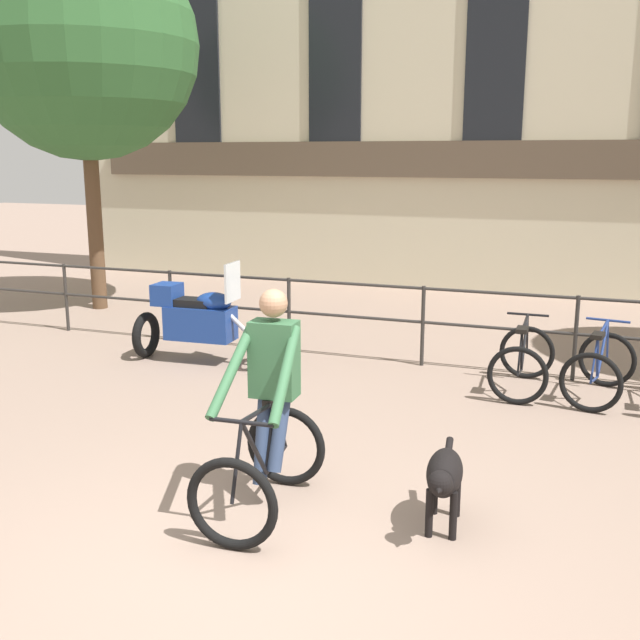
{
  "coord_description": "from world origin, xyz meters",
  "views": [
    {
      "loc": [
        2.06,
        -4.08,
        2.69
      ],
      "look_at": [
        -0.54,
        2.86,
        1.05
      ],
      "focal_mm": 42.0,
      "sensor_mm": 36.0,
      "label": 1
    }
  ],
  "objects_px": {
    "cyclist_with_bike": "(267,414)",
    "parked_motorcycle": "(199,321)",
    "parked_bicycle_near_lamp": "(522,361)",
    "parked_bicycle_mid_left": "(599,368)",
    "dog": "(444,476)"
  },
  "relations": [
    {
      "from": "dog",
      "to": "parked_bicycle_mid_left",
      "type": "relative_size",
      "value": 0.79
    },
    {
      "from": "parked_bicycle_mid_left",
      "to": "cyclist_with_bike",
      "type": "bearing_deg",
      "value": 66.2
    },
    {
      "from": "parked_bicycle_mid_left",
      "to": "parked_bicycle_near_lamp",
      "type": "bearing_deg",
      "value": 8.97
    },
    {
      "from": "dog",
      "to": "parked_bicycle_near_lamp",
      "type": "relative_size",
      "value": 0.86
    },
    {
      "from": "dog",
      "to": "parked_bicycle_mid_left",
      "type": "xyz_separation_m",
      "value": [
        1.03,
        3.59,
        -0.06
      ]
    },
    {
      "from": "dog",
      "to": "parked_bicycle_mid_left",
      "type": "height_order",
      "value": "parked_bicycle_mid_left"
    },
    {
      "from": "parked_bicycle_near_lamp",
      "to": "parked_bicycle_mid_left",
      "type": "xyz_separation_m",
      "value": [
        0.84,
        0.0,
        0.0
      ]
    },
    {
      "from": "cyclist_with_bike",
      "to": "dog",
      "type": "distance_m",
      "value": 1.4
    },
    {
      "from": "parked_bicycle_near_lamp",
      "to": "parked_bicycle_mid_left",
      "type": "relative_size",
      "value": 0.93
    },
    {
      "from": "dog",
      "to": "parked_bicycle_mid_left",
      "type": "distance_m",
      "value": 3.73
    },
    {
      "from": "cyclist_with_bike",
      "to": "parked_motorcycle",
      "type": "height_order",
      "value": "cyclist_with_bike"
    },
    {
      "from": "dog",
      "to": "parked_motorcycle",
      "type": "distance_m",
      "value": 5.18
    },
    {
      "from": "cyclist_with_bike",
      "to": "dog",
      "type": "xyz_separation_m",
      "value": [
        1.35,
        0.12,
        -0.35
      ]
    },
    {
      "from": "parked_bicycle_near_lamp",
      "to": "parked_bicycle_mid_left",
      "type": "height_order",
      "value": "same"
    },
    {
      "from": "cyclist_with_bike",
      "to": "parked_motorcycle",
      "type": "distance_m",
      "value": 4.34
    }
  ]
}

